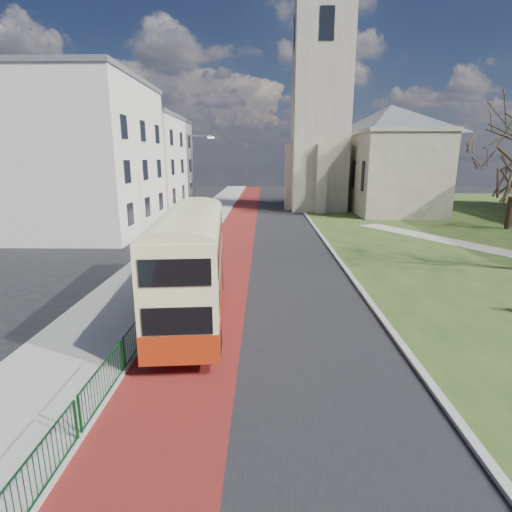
{
  "coord_description": "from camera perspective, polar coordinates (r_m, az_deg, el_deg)",
  "views": [
    {
      "loc": [
        1.29,
        -13.0,
        6.37
      ],
      "look_at": [
        0.94,
        4.8,
        2.0
      ],
      "focal_mm": 28.0,
      "sensor_mm": 36.0,
      "label": 1
    }
  ],
  "objects": [
    {
      "name": "pedestrian_railing",
      "position": [
        18.46,
        -12.25,
        -4.9
      ],
      "size": [
        0.07,
        24.0,
        1.12
      ],
      "color": "#0D3C19",
      "rests_on": "ground"
    },
    {
      "name": "bus",
      "position": [
        16.34,
        -9.16,
        -0.35
      ],
      "size": [
        3.28,
        10.34,
        4.25
      ],
      "rotation": [
        0.0,
        0.0,
        0.09
      ],
      "color": "#A0290E",
      "rests_on": "ground"
    },
    {
      "name": "bus_lane",
      "position": [
        33.7,
        -3.12,
        2.89
      ],
      "size": [
        3.4,
        120.0,
        0.01
      ],
      "primitive_type": "cube",
      "color": "#591414",
      "rests_on": "ground"
    },
    {
      "name": "ground",
      "position": [
        14.53,
        -4.17,
        -12.25
      ],
      "size": [
        160.0,
        160.0,
        0.0
      ],
      "primitive_type": "plane",
      "color": "black",
      "rests_on": "ground"
    },
    {
      "name": "road_carriageway",
      "position": [
        33.61,
        1.48,
        2.87
      ],
      "size": [
        9.0,
        120.0,
        0.01
      ],
      "primitive_type": "cube",
      "color": "black",
      "rests_on": "ground"
    },
    {
      "name": "streetlamp",
      "position": [
        31.56,
        -9.31,
        10.39
      ],
      "size": [
        2.13,
        0.18,
        8.0
      ],
      "color": "gray",
      "rests_on": "pavement_west"
    },
    {
      "name": "street_block_far",
      "position": [
        53.25,
        -15.94,
        12.63
      ],
      "size": [
        10.3,
        16.3,
        11.5
      ],
      "color": "beige",
      "rests_on": "ground"
    },
    {
      "name": "kerb_east",
      "position": [
        35.89,
        8.84,
        3.51
      ],
      "size": [
        0.25,
        80.0,
        0.13
      ],
      "primitive_type": "cube",
      "color": "#999993",
      "rests_on": "ground"
    },
    {
      "name": "pavement_west",
      "position": [
        34.18,
        -9.5,
        2.96
      ],
      "size": [
        4.0,
        120.0,
        0.12
      ],
      "primitive_type": "cube",
      "color": "gray",
      "rests_on": "ground"
    },
    {
      "name": "kerb_west",
      "position": [
        33.87,
        -6.17,
        2.98
      ],
      "size": [
        0.25,
        120.0,
        0.13
      ],
      "primitive_type": "cube",
      "color": "#999993",
      "rests_on": "ground"
    },
    {
      "name": "street_block_near",
      "position": [
        38.19,
        -23.08,
        12.94
      ],
      "size": [
        10.3,
        14.3,
        13.0
      ],
      "color": "beige",
      "rests_on": "ground"
    },
    {
      "name": "gothic_church",
      "position": [
        52.66,
        14.45,
        20.76
      ],
      "size": [
        16.38,
        18.0,
        40.0
      ],
      "color": "gray",
      "rests_on": "ground"
    }
  ]
}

